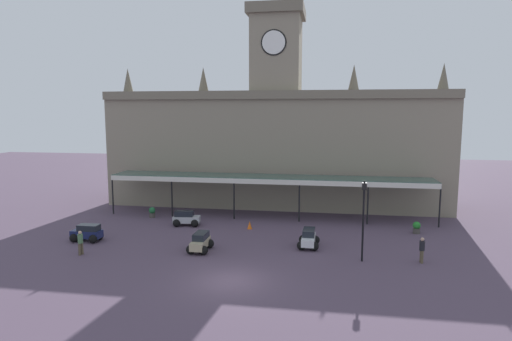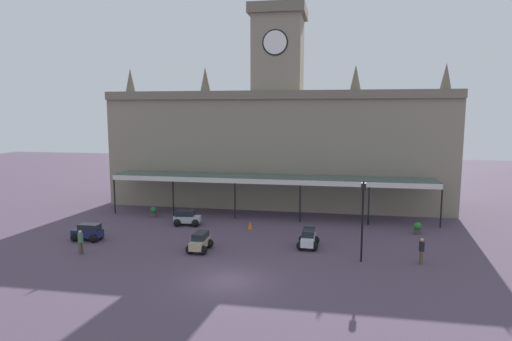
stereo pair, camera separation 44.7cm
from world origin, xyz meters
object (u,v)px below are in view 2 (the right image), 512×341
Objects in this scene: pedestrian_near_entrance at (81,241)px; traffic_cone at (250,225)px; car_silver_estate at (187,219)px; car_navy_estate at (88,233)px; victorian_lamppost at (363,212)px; planter_by_canopy at (418,228)px; pedestrian_beside_cars at (422,250)px; car_beige_estate at (200,243)px; car_white_estate at (308,239)px; planter_near_kerb at (153,212)px.

pedestrian_near_entrance reaches higher than traffic_cone.
car_silver_estate is at bearing 61.83° from pedestrian_near_entrance.
car_silver_estate is (5.90, 5.54, 0.00)m from car_navy_estate.
pedestrian_near_entrance is 18.99m from victorian_lamppost.
victorian_lamppost reaches higher than planter_by_canopy.
pedestrian_near_entrance is 1.74× the size of planter_by_canopy.
planter_by_canopy is (13.39, 0.86, 0.16)m from traffic_cone.
car_navy_estate is at bearing 113.35° from pedestrian_near_entrance.
car_navy_estate is 2.35× the size of planter_by_canopy.
pedestrian_beside_cars is 13.87m from traffic_cone.
car_navy_estate is at bearing -154.89° from traffic_cone.
pedestrian_near_entrance is (-7.77, -2.17, 0.34)m from car_beige_estate.
pedestrian_near_entrance is at bearing -118.17° from car_silver_estate.
car_white_estate is 0.97× the size of car_silver_estate.
car_navy_estate is 23.84m from pedestrian_beside_cars.
victorian_lamppost reaches higher than pedestrian_near_entrance.
planter_near_kerb is (-4.01, 2.26, -0.07)m from car_silver_estate.
car_white_estate is at bearing -38.92° from traffic_cone.
victorian_lamppost is (3.57, -2.48, 2.70)m from car_white_estate.
planter_by_canopy is 22.99m from planter_near_kerb.
car_white_estate is at bearing 16.13° from car_beige_estate.
planter_near_kerb is at bearing 176.07° from planter_by_canopy.
pedestrian_beside_cars is (23.82, -0.87, 0.34)m from car_navy_estate.
planter_near_kerb is (-18.17, 9.00, -2.78)m from victorian_lamppost.
pedestrian_beside_cars is (14.74, -0.01, 0.34)m from car_beige_estate.
car_silver_estate reaches higher than traffic_cone.
car_navy_estate is 0.96× the size of car_silver_estate.
planter_near_kerb is (-7.19, 8.66, -0.07)m from car_beige_estate.
planter_by_canopy is (18.93, 0.69, -0.07)m from car_silver_estate.
pedestrian_near_entrance is 10.86m from planter_near_kerb.
victorian_lamppost reaches higher than traffic_cone.
car_white_estate is at bearing 15.87° from pedestrian_near_entrance.
victorian_lamppost is (-3.76, -0.32, 2.36)m from pedestrian_beside_cars.
traffic_cone is 0.69× the size of planter_by_canopy.
victorian_lamppost is 11.22m from traffic_cone.
pedestrian_beside_cars is 7.18m from planter_by_canopy.
car_white_estate is 7.65m from pedestrian_beside_cars.
victorian_lamppost is at bearing -175.09° from pedestrian_beside_cars.
car_beige_estate and car_silver_estate have the same top height.
car_beige_estate is at bearing 178.25° from victorian_lamppost.
pedestrian_beside_cars is at bearing -0.05° from car_beige_estate.
car_white_estate is 1.36× the size of pedestrian_beside_cars.
car_silver_estate is at bearing 158.11° from car_white_estate.
car_navy_estate is at bearing 177.90° from pedestrian_beside_cars.
car_silver_estate is 4.60m from planter_near_kerb.
victorian_lamppost is (18.75, 1.83, 2.36)m from pedestrian_near_entrance.
planter_by_canopy is (23.52, 9.26, -0.42)m from pedestrian_near_entrance.
pedestrian_beside_cars is at bearing -26.73° from traffic_cone.
car_navy_estate is 1.35× the size of pedestrian_near_entrance.
pedestrian_near_entrance is at bearing -174.41° from victorian_lamppost.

